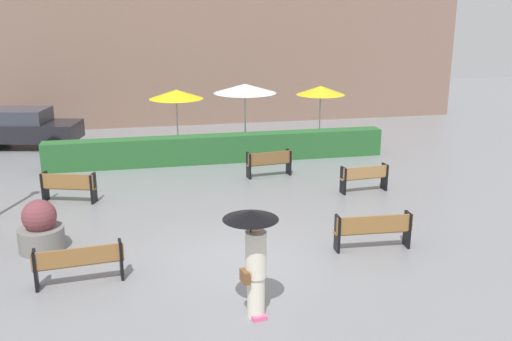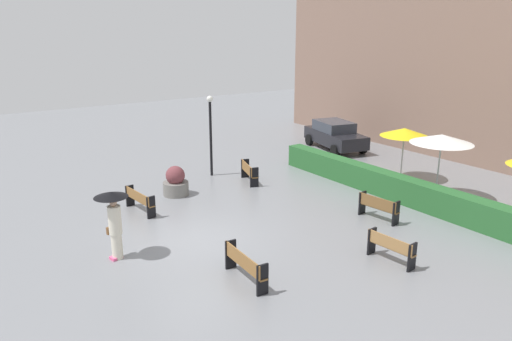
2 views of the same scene
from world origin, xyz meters
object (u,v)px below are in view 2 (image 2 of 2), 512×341
Objects in this scene: bench_near_left at (139,199)px; patio_umbrella_yellow at (404,132)px; bench_near_right at (244,264)px; patio_umbrella_white at (442,139)px; bench_far_right at (391,247)px; bench_back_row at (378,206)px; pedestrian_with_umbrella at (114,216)px; lamp_post at (211,127)px; bench_far_left at (249,171)px; parked_car at (335,135)px; planter_pot at (176,183)px.

patio_umbrella_yellow reaches higher than bench_near_left.
bench_near_right reaches higher than bench_near_left.
bench_far_right is at bearing -65.82° from patio_umbrella_white.
pedestrian_with_umbrella is at bearing -105.22° from bench_back_row.
patio_umbrella_yellow reaches higher than bench_near_right.
bench_near_right is at bearing -83.69° from patio_umbrella_white.
bench_back_row is 8.58m from lamp_post.
bench_far_right is 0.74× the size of pedestrian_with_umbrella.
pedestrian_with_umbrella is (-2.36, -8.66, 0.83)m from bench_back_row.
bench_far_right is (1.49, 4.09, -0.02)m from bench_near_right.
bench_far_left is 0.36× the size of parked_car.
bench_far_right is at bearing 53.30° from pedestrian_with_umbrella.
bench_back_row is at bearing 50.36° from bench_near_left.
lamp_post is at bearing 119.62° from bench_near_left.
lamp_post is (-1.86, -0.82, 1.78)m from bench_far_left.
bench_back_row is at bearing -35.28° from parked_car.
lamp_post is at bearing 121.49° from planter_pot.
bench_far_left is at bearing -121.76° from patio_umbrella_yellow.
lamp_post reaches higher than pedestrian_with_umbrella.
patio_umbrella_white reaches higher than bench_near_right.
patio_umbrella_white is 9.05m from parked_car.
bench_far_left is 0.78× the size of pedestrian_with_umbrella.
planter_pot is 0.51× the size of patio_umbrella_yellow.
planter_pot is (-6.54, -4.73, 0.02)m from bench_back_row.
bench_far_right is 13.86m from parked_car.
lamp_post is 8.41m from parked_car.
bench_far_left is at bearing 145.41° from bench_near_right.
patio_umbrella_white is (6.42, 8.23, 1.95)m from planter_pot.
bench_back_row is 8.07m from planter_pot.
planter_pot is 10.62m from patio_umbrella_white.
planter_pot is 0.33× the size of lamp_post.
bench_near_right is 7.67m from planter_pot.
parked_car is (-9.59, 12.42, 0.31)m from bench_near_right.
bench_near_left is 11.66m from patio_umbrella_yellow.
bench_far_right is at bearing -52.75° from patio_umbrella_yellow.
pedestrian_with_umbrella is at bearing -31.88° from bench_near_left.
patio_umbrella_white is 0.59× the size of parked_car.
bench_far_left is at bearing 85.23° from planter_pot.
patio_umbrella_yellow is at bearing 108.51° from bench_near_right.
bench_far_left is 3.41m from planter_pot.
planter_pot is at bearing -94.77° from bench_far_left.
pedestrian_with_umbrella is 0.87× the size of patio_umbrella_yellow.
parked_car is (-11.08, 8.33, 0.33)m from bench_far_right.
patio_umbrella_yellow is at bearing 127.25° from bench_far_right.
bench_far_left reaches higher than bench_near_right.
bench_back_row reaches higher than bench_near_left.
lamp_post is 9.80m from patio_umbrella_white.
patio_umbrella_white is at bearing 114.18° from bench_far_right.
patio_umbrella_white is (2.53, -0.98, 0.29)m from patio_umbrella_yellow.
bench_near_right is 0.41× the size of parked_car.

